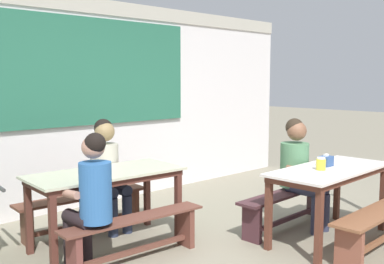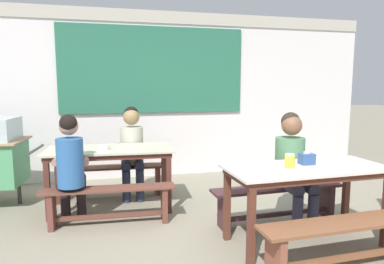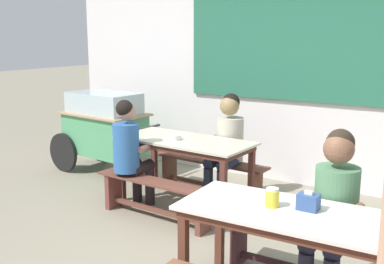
# 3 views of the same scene
# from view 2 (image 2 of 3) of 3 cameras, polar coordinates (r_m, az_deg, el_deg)

# --- Properties ---
(ground_plane) EXTENTS (40.00, 40.00, 0.00)m
(ground_plane) POSITION_cam_2_polar(r_m,az_deg,el_deg) (3.74, 1.80, -16.90)
(ground_plane) COLOR gray
(backdrop_wall) EXTENTS (7.48, 0.23, 2.77)m
(backdrop_wall) POSITION_cam_2_polar(r_m,az_deg,el_deg) (5.96, -5.13, 6.76)
(backdrop_wall) COLOR white
(backdrop_wall) RESTS_ON ground_plane
(dining_table_far) EXTENTS (1.59, 0.80, 0.78)m
(dining_table_far) POSITION_cam_2_polar(r_m,az_deg,el_deg) (4.45, -13.32, -3.66)
(dining_table_far) COLOR beige
(dining_table_far) RESTS_ON ground_plane
(dining_table_near) EXTENTS (1.60, 0.72, 0.78)m
(dining_table_near) POSITION_cam_2_polar(r_m,az_deg,el_deg) (3.56, 18.34, -6.73)
(dining_table_near) COLOR white
(dining_table_near) RESTS_ON ground_plane
(bench_far_back) EXTENTS (1.52, 0.37, 0.43)m
(bench_far_back) POSITION_cam_2_polar(r_m,az_deg,el_deg) (5.06, -12.91, -7.05)
(bench_far_back) COLOR brown
(bench_far_back) RESTS_ON ground_plane
(bench_far_front) EXTENTS (1.48, 0.33, 0.43)m
(bench_far_front) POSITION_cam_2_polar(r_m,az_deg,el_deg) (4.05, -13.46, -11.04)
(bench_far_front) COLOR brown
(bench_far_front) RESTS_ON ground_plane
(bench_near_back) EXTENTS (1.55, 0.31, 0.43)m
(bench_near_back) POSITION_cam_2_polar(r_m,az_deg,el_deg) (4.10, 13.91, -10.53)
(bench_near_back) COLOR #45282C
(bench_near_back) RESTS_ON ground_plane
(bench_near_front) EXTENTS (1.47, 0.34, 0.43)m
(bench_near_front) POSITION_cam_2_polar(r_m,az_deg,el_deg) (3.29, 23.35, -15.71)
(bench_near_front) COLOR brown
(bench_near_front) RESTS_ON ground_plane
(person_left_back_turned) EXTENTS (0.41, 0.51, 1.25)m
(person_left_back_turned) POSITION_cam_2_polar(r_m,az_deg,el_deg) (4.04, -19.38, -4.96)
(person_left_back_turned) COLOR black
(person_left_back_turned) RESTS_ON ground_plane
(person_right_near_table) EXTENTS (0.44, 0.58, 1.26)m
(person_right_near_table) POSITION_cam_2_polar(r_m,az_deg,el_deg) (4.00, 16.25, -4.70)
(person_right_near_table) COLOR #30334A
(person_right_near_table) RESTS_ON ground_plane
(person_center_facing) EXTENTS (0.45, 0.54, 1.26)m
(person_center_facing) POSITION_cam_2_polar(r_m,az_deg,el_deg) (4.90, -9.86, -2.19)
(person_center_facing) COLOR #272F45
(person_center_facing) RESTS_ON ground_plane
(tissue_box) EXTENTS (0.14, 0.11, 0.13)m
(tissue_box) POSITION_cam_2_polar(r_m,az_deg,el_deg) (3.63, 18.38, -4.21)
(tissue_box) COLOR #32528A
(tissue_box) RESTS_ON dining_table_near
(condiment_jar) EXTENTS (0.10, 0.10, 0.13)m
(condiment_jar) POSITION_cam_2_polar(r_m,az_deg,el_deg) (3.44, 15.82, -4.58)
(condiment_jar) COLOR yellow
(condiment_jar) RESTS_ON dining_table_near
(soup_bowl) EXTENTS (0.15, 0.15, 0.05)m
(soup_bowl) POSITION_cam_2_polar(r_m,az_deg,el_deg) (4.35, -14.42, -2.49)
(soup_bowl) COLOR silver
(soup_bowl) RESTS_ON dining_table_far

